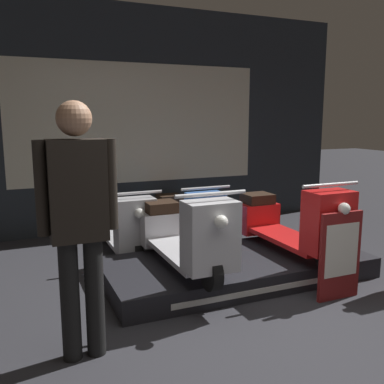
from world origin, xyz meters
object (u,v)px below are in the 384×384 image
at_px(scooter_backrow_1, 187,218).
at_px(person_left_browsing, 79,214).
at_px(scooter_backrow_0, 122,224).
at_px(price_sign_board, 340,256).
at_px(scooter_display_right, 290,222).
at_px(scooter_display_left, 183,234).

bearing_deg(scooter_backrow_1, person_left_browsing, -126.90).
distance_m(scooter_backrow_0, scooter_backrow_1, 0.87).
bearing_deg(scooter_backrow_0, scooter_backrow_1, 0.00).
bearing_deg(price_sign_board, scooter_backrow_1, 104.60).
relative_size(scooter_display_right, price_sign_board, 2.06).
relative_size(scooter_display_right, scooter_backrow_1, 1.00).
relative_size(scooter_display_left, scooter_backrow_0, 1.00).
height_order(scooter_backrow_1, price_sign_board, scooter_backrow_1).
xyz_separation_m(scooter_display_left, scooter_display_right, (1.23, 0.00, 0.00)).
height_order(scooter_display_right, price_sign_board, scooter_display_right).
xyz_separation_m(scooter_display_right, person_left_browsing, (-2.31, -0.85, 0.48)).
bearing_deg(person_left_browsing, scooter_backrow_0, 69.67).
height_order(scooter_backrow_0, price_sign_board, scooter_backrow_0).
distance_m(scooter_backrow_0, person_left_browsing, 2.53).
xyz_separation_m(scooter_display_left, scooter_backrow_1, (0.62, 1.43, -0.21)).
distance_m(scooter_display_right, scooter_backrow_0, 2.06).
height_order(scooter_display_right, scooter_backrow_1, scooter_display_right).
relative_size(scooter_display_left, scooter_display_right, 1.00).
bearing_deg(scooter_display_left, scooter_display_right, 0.00).
xyz_separation_m(scooter_backrow_0, scooter_backrow_1, (0.87, 0.00, 0.00)).
relative_size(scooter_backrow_0, price_sign_board, 2.06).
bearing_deg(scooter_backrow_0, price_sign_board, -56.97).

